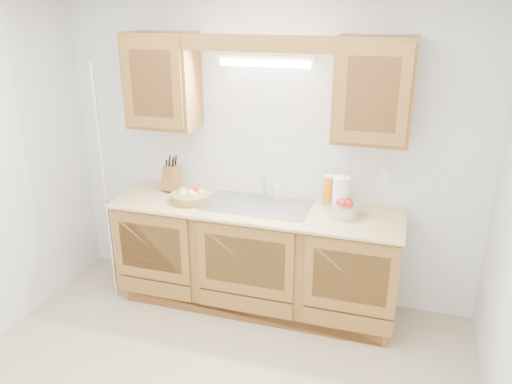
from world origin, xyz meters
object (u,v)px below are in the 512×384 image
(knife_block, at_px, (171,178))
(paper_towel, at_px, (341,195))
(apple_bowl, at_px, (344,208))
(fruit_basket, at_px, (191,196))

(knife_block, xyz_separation_m, paper_towel, (1.45, -0.05, 0.03))
(apple_bowl, bearing_deg, paper_towel, 119.76)
(fruit_basket, relative_size, apple_bowl, 1.14)
(knife_block, bearing_deg, fruit_basket, -24.49)
(paper_towel, xyz_separation_m, apple_bowl, (0.04, -0.07, -0.08))
(knife_block, bearing_deg, paper_towel, 9.01)
(fruit_basket, bearing_deg, apple_bowl, 3.37)
(fruit_basket, height_order, apple_bowl, apple_bowl)
(paper_towel, bearing_deg, fruit_basket, -173.42)
(fruit_basket, xyz_separation_m, apple_bowl, (1.23, 0.07, 0.01))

